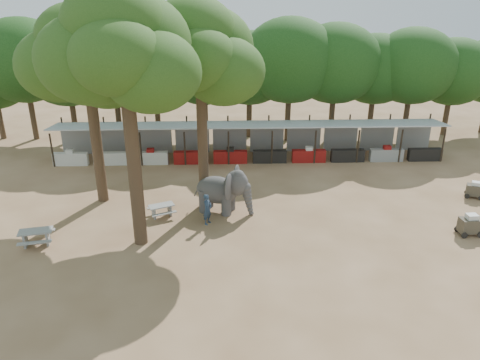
{
  "coord_description": "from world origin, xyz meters",
  "views": [
    {
      "loc": [
        -1.85,
        -18.28,
        11.83
      ],
      "look_at": [
        -1.0,
        5.0,
        2.0
      ],
      "focal_mm": 35.0,
      "sensor_mm": 36.0,
      "label": 1
    }
  ],
  "objects_px": {
    "elephant": "(224,190)",
    "cart_front": "(470,225)",
    "cart_back": "(475,190)",
    "yard_tree_center": "(121,50)",
    "picnic_table_far": "(162,209)",
    "handler": "(207,209)",
    "yard_tree_back": "(197,53)",
    "yard_tree_left": "(84,58)",
    "picnic_table_near": "(36,235)"
  },
  "relations": [
    {
      "from": "cart_back",
      "to": "yard_tree_left",
      "type": "bearing_deg",
      "value": -156.68
    },
    {
      "from": "yard_tree_back",
      "to": "cart_back",
      "type": "height_order",
      "value": "yard_tree_back"
    },
    {
      "from": "picnic_table_far",
      "to": "cart_back",
      "type": "height_order",
      "value": "cart_back"
    },
    {
      "from": "yard_tree_center",
      "to": "cart_back",
      "type": "bearing_deg",
      "value": 12.81
    },
    {
      "from": "yard_tree_center",
      "to": "picnic_table_near",
      "type": "height_order",
      "value": "yard_tree_center"
    },
    {
      "from": "picnic_table_near",
      "to": "cart_back",
      "type": "relative_size",
      "value": 1.47
    },
    {
      "from": "yard_tree_back",
      "to": "picnic_table_far",
      "type": "relative_size",
      "value": 6.57
    },
    {
      "from": "handler",
      "to": "cart_front",
      "type": "relative_size",
      "value": 1.39
    },
    {
      "from": "yard_tree_left",
      "to": "picnic_table_far",
      "type": "xyz_separation_m",
      "value": [
        3.83,
        -2.41,
        -7.76
      ]
    },
    {
      "from": "yard_tree_left",
      "to": "handler",
      "type": "height_order",
      "value": "yard_tree_left"
    },
    {
      "from": "elephant",
      "to": "cart_front",
      "type": "relative_size",
      "value": 2.85
    },
    {
      "from": "yard_tree_left",
      "to": "cart_back",
      "type": "height_order",
      "value": "yard_tree_left"
    },
    {
      "from": "picnic_table_far",
      "to": "cart_front",
      "type": "xyz_separation_m",
      "value": [
        15.86,
        -2.62,
        0.12
      ]
    },
    {
      "from": "yard_tree_back",
      "to": "handler",
      "type": "height_order",
      "value": "yard_tree_back"
    },
    {
      "from": "elephant",
      "to": "cart_front",
      "type": "distance_m",
      "value": 12.85
    },
    {
      "from": "yard_tree_left",
      "to": "cart_front",
      "type": "relative_size",
      "value": 9.07
    },
    {
      "from": "yard_tree_back",
      "to": "cart_front",
      "type": "xyz_separation_m",
      "value": [
        13.69,
        -4.03,
        -7.98
      ]
    },
    {
      "from": "handler",
      "to": "picnic_table_near",
      "type": "height_order",
      "value": "handler"
    },
    {
      "from": "yard_tree_left",
      "to": "elephant",
      "type": "relative_size",
      "value": 3.18
    },
    {
      "from": "elephant",
      "to": "yard_tree_center",
      "type": "bearing_deg",
      "value": -124.97
    },
    {
      "from": "picnic_table_near",
      "to": "cart_front",
      "type": "relative_size",
      "value": 1.48
    },
    {
      "from": "yard_tree_back",
      "to": "cart_front",
      "type": "bearing_deg",
      "value": -16.39
    },
    {
      "from": "elephant",
      "to": "cart_front",
      "type": "height_order",
      "value": "elephant"
    },
    {
      "from": "yard_tree_back",
      "to": "picnic_table_far",
      "type": "distance_m",
      "value": 8.5
    },
    {
      "from": "handler",
      "to": "cart_back",
      "type": "xyz_separation_m",
      "value": [
        15.8,
        2.71,
        -0.34
      ]
    },
    {
      "from": "yard_tree_center",
      "to": "yard_tree_back",
      "type": "relative_size",
      "value": 1.06
    },
    {
      "from": "picnic_table_near",
      "to": "picnic_table_far",
      "type": "xyz_separation_m",
      "value": [
        5.74,
        2.83,
        -0.07
      ]
    },
    {
      "from": "yard_tree_center",
      "to": "picnic_table_far",
      "type": "distance_m",
      "value": 9.18
    },
    {
      "from": "yard_tree_back",
      "to": "picnic_table_near",
      "type": "height_order",
      "value": "yard_tree_back"
    },
    {
      "from": "yard_tree_left",
      "to": "picnic_table_far",
      "type": "relative_size",
      "value": 6.38
    },
    {
      "from": "picnic_table_far",
      "to": "handler",
      "type": "bearing_deg",
      "value": -44.01
    },
    {
      "from": "cart_back",
      "to": "handler",
      "type": "bearing_deg",
      "value": -145.28
    },
    {
      "from": "yard_tree_left",
      "to": "picnic_table_near",
      "type": "height_order",
      "value": "yard_tree_left"
    },
    {
      "from": "cart_back",
      "to": "elephant",
      "type": "bearing_deg",
      "value": -150.16
    },
    {
      "from": "elephant",
      "to": "handler",
      "type": "height_order",
      "value": "elephant"
    },
    {
      "from": "yard_tree_back",
      "to": "elephant",
      "type": "xyz_separation_m",
      "value": [
        1.25,
        -0.91,
        -7.26
      ]
    },
    {
      "from": "elephant",
      "to": "cart_front",
      "type": "xyz_separation_m",
      "value": [
        12.44,
        -3.12,
        -0.72
      ]
    },
    {
      "from": "handler",
      "to": "cart_back",
      "type": "height_order",
      "value": "handler"
    },
    {
      "from": "elephant",
      "to": "handler",
      "type": "xyz_separation_m",
      "value": [
        -0.88,
        -1.44,
        -0.44
      ]
    },
    {
      "from": "yard_tree_center",
      "to": "elephant",
      "type": "distance_m",
      "value": 9.51
    },
    {
      "from": "yard_tree_center",
      "to": "picnic_table_far",
      "type": "xyz_separation_m",
      "value": [
        0.83,
        2.59,
        -8.77
      ]
    },
    {
      "from": "handler",
      "to": "picnic_table_far",
      "type": "xyz_separation_m",
      "value": [
        -2.54,
        0.95,
        -0.4
      ]
    },
    {
      "from": "yard_tree_center",
      "to": "handler",
      "type": "height_order",
      "value": "yard_tree_center"
    },
    {
      "from": "yard_tree_back",
      "to": "yard_tree_center",
      "type": "bearing_deg",
      "value": -126.86
    },
    {
      "from": "yard_tree_back",
      "to": "handler",
      "type": "distance_m",
      "value": 8.06
    },
    {
      "from": "yard_tree_center",
      "to": "handler",
      "type": "relative_size",
      "value": 7.14
    },
    {
      "from": "yard_tree_center",
      "to": "picnic_table_near",
      "type": "xyz_separation_m",
      "value": [
        -4.91,
        -0.24,
        -8.7
      ]
    },
    {
      "from": "handler",
      "to": "cart_back",
      "type": "distance_m",
      "value": 16.04
    },
    {
      "from": "elephant",
      "to": "cart_back",
      "type": "relative_size",
      "value": 2.83
    },
    {
      "from": "handler",
      "to": "picnic_table_far",
      "type": "bearing_deg",
      "value": 98.26
    }
  ]
}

